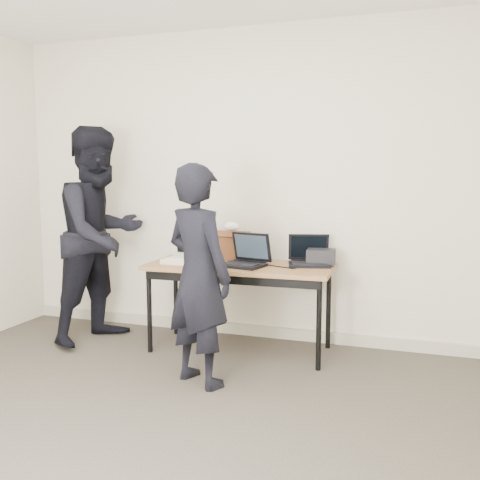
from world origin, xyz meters
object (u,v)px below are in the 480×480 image
at_px(equipment_box, 321,257).
at_px(person_observer, 101,235).
at_px(person_typist, 198,275).
at_px(laptop_center, 246,258).
at_px(desk, 240,272).
at_px(leather_satchel, 228,245).
at_px(laptop_right, 309,258).
at_px(laptop_beige, 187,256).

distance_m(equipment_box, person_observer, 1.89).
bearing_deg(person_typist, laptop_center, -74.06).
bearing_deg(desk, equipment_box, 15.43).
relative_size(leather_satchel, person_observer, 0.20).
bearing_deg(equipment_box, desk, -163.05).
bearing_deg(laptop_right, desk, -175.76).
height_order(laptop_beige, person_typist, person_typist).
height_order(desk, laptop_center, laptop_center).
distance_m(laptop_center, laptop_right, 0.52).
bearing_deg(equipment_box, person_typist, -126.41).
bearing_deg(person_observer, person_typist, -101.67).
bearing_deg(laptop_center, equipment_box, 32.85).
bearing_deg(leather_satchel, laptop_center, -46.16).
bearing_deg(leather_satchel, equipment_box, -2.02).
relative_size(laptop_right, person_typist, 0.26).
height_order(leather_satchel, person_observer, person_observer).
xyz_separation_m(equipment_box, person_observer, (-1.87, -0.28, 0.14)).
height_order(desk, equipment_box, equipment_box).
bearing_deg(equipment_box, leather_satchel, 177.48).
bearing_deg(laptop_beige, desk, 0.32).
bearing_deg(laptop_beige, laptop_right, 9.50).
bearing_deg(laptop_beige, laptop_center, -2.69).
bearing_deg(laptop_right, person_observer, 174.68).
height_order(laptop_right, person_observer, person_observer).
distance_m(desk, person_typist, 0.74).
bearing_deg(desk, laptop_center, -25.17).
xyz_separation_m(laptop_right, leather_satchel, (-0.71, 0.05, 0.07)).
height_order(laptop_beige, laptop_right, laptop_beige).
relative_size(laptop_center, person_observer, 0.21).
xyz_separation_m(laptop_right, person_observer, (-1.77, -0.27, 0.15)).
relative_size(equipment_box, person_observer, 0.12).
distance_m(leather_satchel, person_typist, 0.97).
bearing_deg(laptop_right, person_typist, -136.77).
bearing_deg(laptop_right, laptop_beige, 176.72).
distance_m(laptop_right, person_observer, 1.80).
distance_m(desk, laptop_center, 0.13).
bearing_deg(person_typist, leather_satchel, -57.52).
distance_m(person_typist, person_observer, 1.36).
bearing_deg(desk, laptop_beige, 179.91).
height_order(laptop_center, person_typist, person_typist).
bearing_deg(desk, person_typist, -95.60).
distance_m(laptop_center, equipment_box, 0.61).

